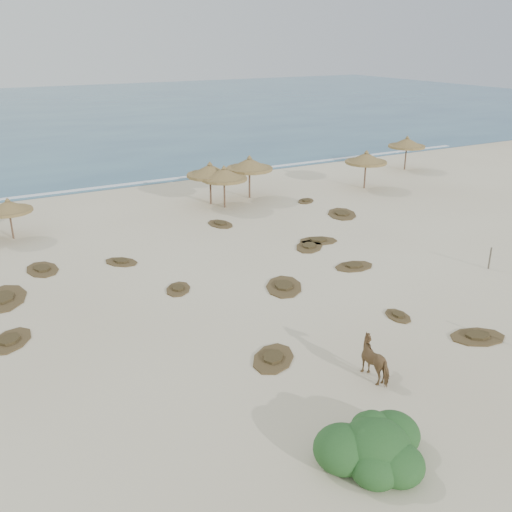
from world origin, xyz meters
name	(u,v)px	position (x,y,z in m)	size (l,w,h in m)	color
ground	(308,321)	(0.00, 0.00, 0.00)	(160.00, 160.00, 0.00)	beige
ocean	(27,114)	(0.00, 75.00, 0.00)	(200.00, 100.00, 0.01)	navy
foam_line	(123,185)	(0.00, 26.00, 0.00)	(70.00, 0.60, 0.01)	silver
palapa_2	(8,207)	(-9.19, 16.66, 1.89)	(2.72, 2.72, 2.43)	brown
palapa_3	(224,175)	(4.25, 16.55, 2.25)	(3.89, 3.89, 2.90)	brown
palapa_4	(210,171)	(3.76, 17.72, 2.32)	(3.50, 3.50, 2.99)	brown
palapa_5	(249,165)	(6.88, 17.89, 2.40)	(3.92, 3.92, 3.09)	brown
palapa_6	(366,159)	(15.87, 16.09, 2.28)	(3.32, 3.32, 2.93)	brown
palapa_7	(407,143)	(23.10, 19.55, 2.28)	(3.28, 3.28, 2.94)	brown
horse	(377,360)	(-0.26, -4.51, 0.68)	(0.73, 1.61, 1.36)	brown
fence_post_far	(490,258)	(11.03, 0.33, 0.57)	(0.08, 0.08, 1.13)	brown
bush	(374,447)	(-3.02, -7.72, 0.48)	(3.24, 2.86, 1.45)	#2A5B27
scrub_0	(10,341)	(-10.90, 4.08, 0.05)	(2.38, 2.59, 0.16)	brown
scrub_1	(2,299)	(-10.71, 8.22, 0.05)	(2.78, 3.53, 0.16)	brown
scrub_2	(178,289)	(-3.52, 5.44, 0.05)	(1.79, 2.00, 0.16)	brown
scrub_3	(309,246)	(4.91, 7.26, 0.05)	(2.57, 2.55, 0.16)	brown
scrub_4	(354,266)	(5.28, 3.76, 0.05)	(2.18, 1.50, 0.16)	brown
scrub_5	(342,214)	(10.21, 11.35, 0.05)	(2.96, 3.34, 0.16)	brown
scrub_6	(42,269)	(-8.57, 10.91, 0.05)	(1.66, 2.41, 0.16)	brown
scrub_7	(220,224)	(2.35, 13.25, 0.05)	(1.54, 2.15, 0.16)	brown
scrub_9	(284,286)	(0.88, 3.33, 0.05)	(2.75, 3.06, 0.16)	brown
scrub_10	(306,201)	(9.87, 15.10, 0.05)	(1.90, 1.82, 0.16)	brown
scrub_11	(273,358)	(-2.75, -1.86, 0.05)	(2.57, 2.56, 0.16)	brown
scrub_12	(398,316)	(3.49, -1.47, 0.05)	(1.10, 1.50, 0.16)	brown
scrub_13	(121,262)	(-4.84, 10.00, 0.05)	(2.06, 2.17, 0.16)	brown
scrub_14	(318,240)	(5.89, 7.80, 0.05)	(2.56, 2.13, 0.16)	brown
scrub_15	(478,336)	(4.97, -4.30, 0.05)	(2.54, 2.05, 0.16)	brown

